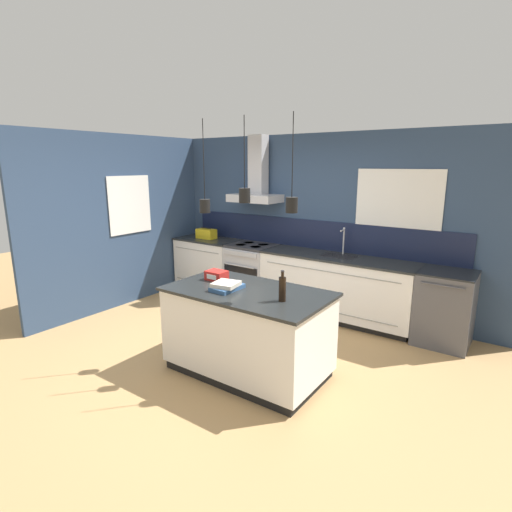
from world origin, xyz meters
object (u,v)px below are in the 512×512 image
book_stack (227,286)px  red_supply_box (217,275)px  bottle_on_island (282,288)px  dishwasher (445,308)px  yellow_toolbox (206,234)px  oven_range (252,272)px

book_stack → red_supply_box: red_supply_box is taller
bottle_on_island → red_supply_box: (-0.96, 0.19, -0.07)m
book_stack → bottle_on_island: bearing=2.8°
book_stack → red_supply_box: (-0.32, 0.22, 0.01)m
dishwasher → yellow_toolbox: bearing=180.0°
bottle_on_island → red_supply_box: 0.98m
dishwasher → bottle_on_island: bearing=-118.1°
dishwasher → yellow_toolbox: yellow_toolbox is taller
yellow_toolbox → book_stack: bearing=-44.2°
oven_range → red_supply_box: (0.83, -1.84, 0.51)m
bottle_on_island → book_stack: bottle_on_island is taller
red_supply_box → oven_range: bearing=114.4°
dishwasher → book_stack: 2.73m
bottle_on_island → yellow_toolbox: bearing=143.7°
bottle_on_island → dishwasher: bearing=61.9°
red_supply_box → yellow_toolbox: bearing=134.4°
oven_range → yellow_toolbox: 1.11m
dishwasher → bottle_on_island: bottle_on_island is taller
oven_range → yellow_toolbox: size_ratio=2.68×
oven_range → bottle_on_island: bottle_on_island is taller
oven_range → bottle_on_island: size_ratio=3.08×
bottle_on_island → yellow_toolbox: (-2.76, 2.03, -0.04)m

